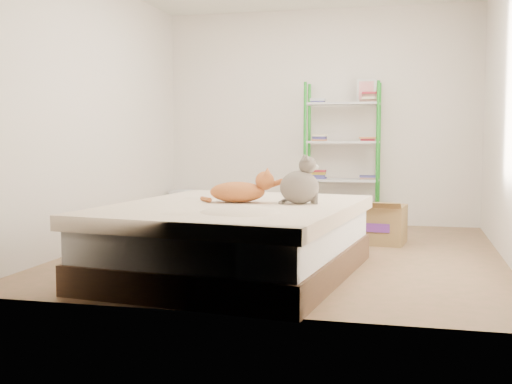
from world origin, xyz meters
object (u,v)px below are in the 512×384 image
(grey_cat, at_px, (299,180))
(bed, at_px, (234,239))
(shelf_unit, at_px, (343,154))
(orange_cat, at_px, (237,189))
(cardboard_box, at_px, (377,224))
(white_bin, at_px, (186,206))

(grey_cat, bearing_deg, bed, 81.23)
(grey_cat, distance_m, shelf_unit, 2.79)
(orange_cat, height_order, cardboard_box, orange_cat)
(grey_cat, bearing_deg, white_bin, 11.93)
(bed, bearing_deg, grey_cat, 21.20)
(orange_cat, distance_m, grey_cat, 0.50)
(bed, bearing_deg, orange_cat, 100.56)
(grey_cat, distance_m, white_bin, 3.40)
(bed, bearing_deg, shelf_unit, 86.81)
(bed, distance_m, white_bin, 3.21)
(orange_cat, relative_size, cardboard_box, 0.85)
(shelf_unit, bearing_deg, bed, -100.21)
(white_bin, bearing_deg, orange_cat, -62.66)
(orange_cat, xyz_separation_m, white_bin, (-1.43, 2.76, -0.46))
(bed, xyz_separation_m, grey_cat, (0.49, 0.12, 0.46))
(cardboard_box, bearing_deg, white_bin, 162.60)
(orange_cat, height_order, white_bin, orange_cat)
(cardboard_box, distance_m, white_bin, 2.67)
(white_bin, bearing_deg, grey_cat, -55.14)
(grey_cat, xyz_separation_m, cardboard_box, (0.51, 1.63, -0.54))
(grey_cat, relative_size, cardboard_box, 0.62)
(orange_cat, bearing_deg, shelf_unit, 70.01)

